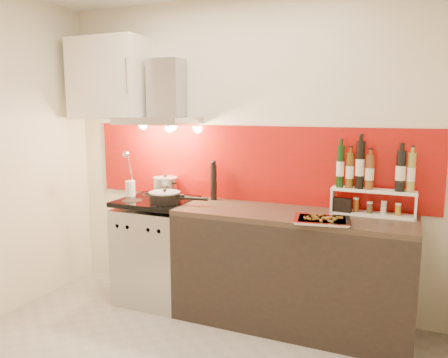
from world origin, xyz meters
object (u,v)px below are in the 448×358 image
at_px(baking_tray, 322,220).
at_px(counter, 291,269).
at_px(pepper_mill, 214,181).
at_px(saute_pan, 166,197).
at_px(range_stove, 158,251).
at_px(stock_pot, 165,186).

bearing_deg(baking_tray, counter, 143.62).
bearing_deg(pepper_mill, baking_tray, -21.27).
xyz_separation_m(pepper_mill, baking_tray, (1.01, -0.39, -0.15)).
bearing_deg(pepper_mill, saute_pan, -133.78).
height_order(saute_pan, baking_tray, saute_pan).
distance_m(counter, pepper_mill, 0.99).
xyz_separation_m(range_stove, stock_pot, (-0.01, 0.17, 0.55)).
distance_m(range_stove, saute_pan, 0.55).
xyz_separation_m(counter, baking_tray, (0.26, -0.19, 0.47)).
relative_size(range_stove, saute_pan, 1.81).
bearing_deg(range_stove, saute_pan, -33.52).
height_order(range_stove, stock_pot, stock_pot).
bearing_deg(pepper_mill, stock_pot, -176.16).
xyz_separation_m(saute_pan, pepper_mill, (0.30, 0.31, 0.11)).
bearing_deg(counter, saute_pan, -174.06).
xyz_separation_m(saute_pan, baking_tray, (1.30, -0.08, -0.04)).
relative_size(saute_pan, baking_tray, 1.19).
relative_size(counter, pepper_mill, 5.19).
bearing_deg(pepper_mill, range_stove, -155.61).
bearing_deg(saute_pan, baking_tray, -3.64).
relative_size(range_stove, pepper_mill, 2.62).
relative_size(stock_pot, pepper_mill, 0.65).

